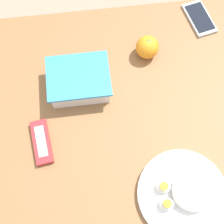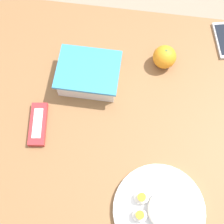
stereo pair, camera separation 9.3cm
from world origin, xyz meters
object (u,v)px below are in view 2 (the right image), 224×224
(food_container, at_px, (89,75))
(candy_bar, at_px, (38,124))
(rice_plate, at_px, (160,210))
(orange_fruit, at_px, (165,57))

(food_container, relative_size, candy_bar, 1.36)
(candy_bar, bearing_deg, food_container, 53.96)
(food_container, bearing_deg, rice_plate, -55.53)
(food_container, height_order, rice_plate, food_container)
(orange_fruit, xyz_separation_m, candy_bar, (-0.37, -0.28, -0.03))
(food_container, distance_m, candy_bar, 0.22)
(food_container, distance_m, orange_fruit, 0.26)
(rice_plate, bearing_deg, orange_fruit, 93.20)
(food_container, bearing_deg, orange_fruit, 22.21)
(rice_plate, bearing_deg, food_container, 124.47)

